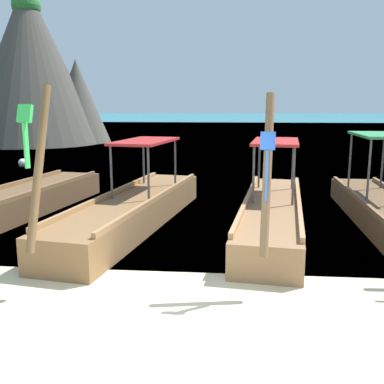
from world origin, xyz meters
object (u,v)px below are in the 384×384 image
longtail_boat_pink_ribbon (16,203)px  karst_rock (36,68)px  longtail_boat_green_ribbon (133,209)px  longtail_boat_blue_ribbon (272,213)px  longtail_boat_red_ribbon (383,210)px  mooring_buoy_near (23,163)px

longtail_boat_pink_ribbon → karst_rock: size_ratio=0.66×
longtail_boat_green_ribbon → longtail_boat_blue_ribbon: bearing=-0.6°
longtail_boat_green_ribbon → longtail_boat_pink_ribbon: bearing=168.4°
longtail_boat_blue_ribbon → longtail_boat_red_ribbon: longtail_boat_blue_ribbon is taller
longtail_boat_pink_ribbon → mooring_buoy_near: size_ratio=18.35×
longtail_boat_green_ribbon → longtail_boat_red_ribbon: (5.51, 0.58, -0.04)m
longtail_boat_red_ribbon → karst_rock: bearing=129.9°
longtail_boat_blue_ribbon → longtail_boat_red_ribbon: (2.49, 0.61, -0.02)m
longtail_boat_red_ribbon → mooring_buoy_near: bearing=146.5°
longtail_boat_pink_ribbon → longtail_boat_blue_ribbon: 6.03m
longtail_boat_pink_ribbon → longtail_boat_blue_ribbon: size_ratio=1.04×
mooring_buoy_near → longtail_boat_blue_ribbon: bearing=-41.9°
longtail_boat_green_ribbon → karst_rock: (-10.88, 20.21, 4.59)m
longtail_boat_green_ribbon → karst_rock: bearing=118.3°
longtail_boat_blue_ribbon → mooring_buoy_near: 12.95m
longtail_boat_green_ribbon → longtail_boat_red_ribbon: 5.54m
longtail_boat_blue_ribbon → mooring_buoy_near: size_ratio=17.70×
karst_rock → mooring_buoy_near: bearing=-69.8°
longtail_boat_red_ribbon → longtail_boat_pink_ribbon: bearing=179.8°
longtail_boat_blue_ribbon → mooring_buoy_near: longtail_boat_blue_ribbon is taller
longtail_boat_blue_ribbon → longtail_boat_pink_ribbon: bearing=173.9°
longtail_boat_green_ribbon → mooring_buoy_near: size_ratio=18.95×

